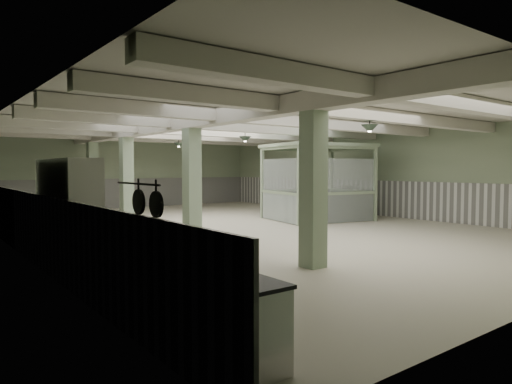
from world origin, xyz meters
TOP-DOWN VIEW (x-y plane):
  - floor at (0.00, 0.00)m, footprint 20.00×20.00m
  - ceiling at (0.00, 0.00)m, footprint 14.00×20.00m
  - wall_back at (0.00, 10.00)m, footprint 14.00×0.02m
  - wall_left at (-7.00, 0.00)m, footprint 0.02×20.00m
  - wall_right at (7.00, 0.00)m, footprint 0.02×20.00m
  - wainscot_left at (-6.97, 0.00)m, footprint 0.05×19.90m
  - wainscot_right at (6.97, 0.00)m, footprint 0.05×19.90m
  - wainscot_back at (0.00, 9.97)m, footprint 13.90×0.05m
  - girder at (-2.50, 0.00)m, footprint 0.45×19.90m
  - beam_a at (0.00, -7.50)m, footprint 13.90×0.35m
  - beam_b at (0.00, -5.00)m, footprint 13.90×0.35m
  - beam_c at (0.00, -2.50)m, footprint 13.90×0.35m
  - beam_d at (0.00, 0.00)m, footprint 13.90×0.35m
  - beam_e at (0.00, 2.50)m, footprint 13.90×0.35m
  - beam_f at (0.00, 5.00)m, footprint 13.90×0.35m
  - beam_g at (0.00, 7.50)m, footprint 13.90×0.35m
  - column_a at (-2.50, -6.00)m, footprint 0.42×0.42m
  - column_b at (-2.50, -1.00)m, footprint 0.42×0.42m
  - column_c at (-2.50, 4.00)m, footprint 0.42×0.42m
  - column_d at (-2.50, 8.00)m, footprint 0.42×0.42m
  - hook_rail at (-6.93, -7.60)m, footprint 0.02×1.20m
  - pendant_front at (0.50, -5.00)m, footprint 0.44×0.44m
  - pendant_mid at (0.50, 0.50)m, footprint 0.44×0.44m
  - pendant_back at (0.50, 5.50)m, footprint 0.44×0.44m
  - prep_counter at (-6.54, -7.00)m, footprint 0.86×4.92m
  - pitcher_near at (-6.38, -7.18)m, footprint 0.28×0.30m
  - pitcher_far at (-6.61, -7.78)m, footprint 0.25×0.26m
  - veg_colander at (-6.53, -7.73)m, footprint 0.55×0.55m
  - orange_bowl at (-6.44, -6.39)m, footprint 0.32×0.32m
  - skillet_near at (-6.88, -8.00)m, footprint 0.04×0.30m
  - skillet_far at (-6.88, -7.51)m, footprint 0.04×0.30m
  - walkin_cooler at (-6.62, -3.58)m, footprint 1.12×2.42m
  - guard_booth at (3.77, 0.17)m, footprint 4.19×3.74m
  - filing_cabinet at (5.92, 0.30)m, footprint 0.44×0.62m

SIDE VIEW (x-z plane):
  - floor at x=0.00m, z-range 0.00..0.00m
  - prep_counter at x=-6.54m, z-range 0.01..0.92m
  - filing_cabinet at x=5.92m, z-range 0.00..1.30m
  - wainscot_left at x=-6.97m, z-range 0.00..1.50m
  - wainscot_right at x=6.97m, z-range 0.00..1.50m
  - wainscot_back at x=0.00m, z-range 0.00..1.50m
  - orange_bowl at x=-6.44m, z-range 0.90..0.99m
  - veg_colander at x=-6.53m, z-range 0.90..1.12m
  - pitcher_far at x=-6.61m, z-range 0.90..1.17m
  - pitcher_near at x=-6.38m, z-range 0.90..1.21m
  - walkin_cooler at x=-6.62m, z-range 0.00..2.22m
  - skillet_near at x=-6.88m, z-range 1.48..1.78m
  - skillet_far at x=-6.88m, z-range 1.48..1.78m
  - wall_back at x=0.00m, z-range 0.00..3.60m
  - wall_left at x=-7.00m, z-range 0.00..3.60m
  - wall_right at x=7.00m, z-range 0.00..3.60m
  - column_a at x=-2.50m, z-range 0.00..3.60m
  - column_b at x=-2.50m, z-range 0.00..3.60m
  - column_c at x=-2.50m, z-range 0.00..3.60m
  - column_d at x=-2.50m, z-range 0.00..3.60m
  - hook_rail at x=-6.93m, z-range 1.84..1.86m
  - guard_booth at x=3.77m, z-range 0.48..3.44m
  - pendant_front at x=0.50m, z-range 2.94..3.16m
  - pendant_mid at x=0.50m, z-range 2.94..3.16m
  - pendant_back at x=0.50m, z-range 2.94..3.16m
  - girder at x=-2.50m, z-range 3.18..3.58m
  - beam_a at x=0.00m, z-range 3.26..3.58m
  - beam_b at x=0.00m, z-range 3.26..3.58m
  - beam_c at x=0.00m, z-range 3.26..3.58m
  - beam_d at x=0.00m, z-range 3.26..3.58m
  - beam_e at x=0.00m, z-range 3.26..3.58m
  - beam_f at x=0.00m, z-range 3.26..3.58m
  - beam_g at x=0.00m, z-range 3.26..3.58m
  - ceiling at x=0.00m, z-range 3.59..3.61m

